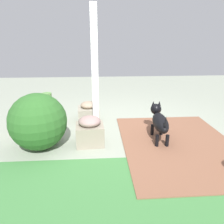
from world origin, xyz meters
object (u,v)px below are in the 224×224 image
porch_pillar (95,73)px  terracotta_pot_spiky (21,115)px  terracotta_pot_tall (49,114)px  dog (159,121)px  stone_planter_mid (90,131)px  round_shrub (38,122)px  stone_planter_nearest (88,112)px  terracotta_pot_broad (31,105)px

porch_pillar → terracotta_pot_spiky: porch_pillar is taller
terracotta_pot_tall → porch_pillar: bearing=156.0°
terracotta_pot_tall → dog: (-1.98, 0.77, 0.10)m
stone_planter_mid → terracotta_pot_tall: (0.83, -0.86, 0.01)m
stone_planter_mid → porch_pillar: bearing=-102.9°
terracotta_pot_tall → dog: terracotta_pot_tall is taller
porch_pillar → dog: size_ratio=2.55×
round_shrub → terracotta_pot_spiky: (0.51, -0.72, -0.15)m
stone_planter_mid → terracotta_pot_tall: 1.19m
round_shrub → dog: round_shrub is taller
stone_planter_nearest → terracotta_pot_tall: (0.77, 0.20, 0.05)m
stone_planter_nearest → terracotta_pot_broad: 1.33m
porch_pillar → round_shrub: bearing=30.3°
round_shrub → terracotta_pot_tall: (0.06, -0.92, -0.20)m
stone_planter_nearest → terracotta_pot_spiky: size_ratio=0.78×
stone_planter_nearest → dog: size_ratio=0.55×
stone_planter_nearest → stone_planter_mid: 1.06m
terracotta_pot_broad → dog: (-2.49, 1.36, 0.09)m
dog → round_shrub: bearing=4.5°
round_shrub → terracotta_pot_spiky: bearing=-55.0°
stone_planter_nearest → round_shrub: bearing=57.8°
stone_planter_mid → round_shrub: 0.80m
stone_planter_mid → dog: (-1.15, -0.08, 0.11)m
stone_planter_mid → terracotta_pot_spiky: terracotta_pot_spiky is taller
terracotta_pot_tall → dog: bearing=158.6°
stone_planter_mid → dog: dog is taller
porch_pillar → terracotta_pot_broad: size_ratio=5.27×
round_shrub → dog: bearing=-175.5°
porch_pillar → stone_planter_nearest: bearing=-75.1°
dog → stone_planter_nearest: bearing=-38.9°
stone_planter_nearest → dog: dog is taller
stone_planter_nearest → stone_planter_mid: bearing=93.4°
dog → terracotta_pot_spiky: bearing=-13.3°
terracotta_pot_tall → terracotta_pot_spiky: terracotta_pot_tall is taller
dog → terracotta_pot_broad: bearing=-28.7°
porch_pillar → terracotta_pot_broad: porch_pillar is taller
porch_pillar → terracotta_pot_spiky: size_ratio=3.59×
terracotta_pot_spiky → dog: (-2.43, 0.57, 0.05)m
porch_pillar → dog: (-1.05, 0.36, -0.74)m
stone_planter_mid → terracotta_pot_spiky: bearing=-27.1°
terracotta_pot_tall → terracotta_pot_spiky: bearing=24.2°
terracotta_pot_tall → round_shrub: bearing=93.4°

